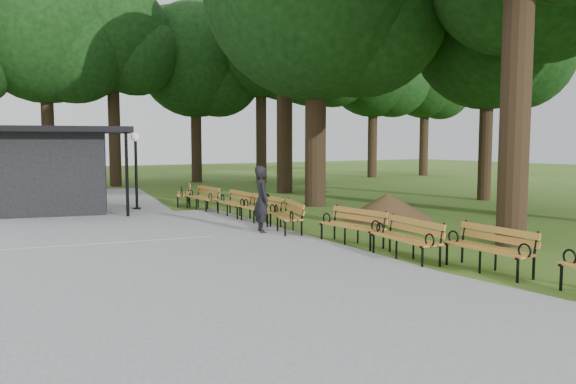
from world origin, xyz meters
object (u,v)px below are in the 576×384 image
bench_3 (405,239)px  bench_9 (183,194)px  kiosk (51,170)px  lawn_tree_5 (489,35)px  lamp_post (136,154)px  lawn_tree_4 (284,1)px  person (262,200)px  bench_6 (260,210)px  dirt_mound (388,206)px  bench_2 (488,249)px  bench_4 (351,226)px  bench_8 (202,198)px  bench_5 (285,216)px  bench_7 (233,204)px

bench_3 → bench_9: (-0.31, 11.94, 0.00)m
kiosk → lawn_tree_5: (16.34, -4.90, 5.39)m
lamp_post → lawn_tree_4: (8.09, 3.11, 7.00)m
person → bench_9: bearing=9.2°
person → bench_6: bearing=-13.2°
bench_3 → lawn_tree_4: bearing=163.7°
dirt_mound → bench_3: 6.30m
kiosk → lamp_post: kiosk is taller
dirt_mound → lawn_tree_5: (7.38, 2.23, 6.45)m
bench_2 → bench_3: same height
lamp_post → bench_6: size_ratio=1.47×
person → bench_6: person is taller
lamp_post → bench_9: bearing=18.7°
kiosk → bench_4: bearing=-49.0°
kiosk → lamp_post: size_ratio=1.69×
bench_8 → person: bearing=-8.1°
bench_4 → person: bearing=-164.9°
bench_2 → bench_8: (-0.88, 11.74, 0.00)m
bench_9 → dirt_mound: bearing=51.2°
bench_4 → bench_6: (-0.27, 4.06, 0.00)m
bench_6 → bench_9: bearing=-178.4°
bench_9 → bench_5: bearing=20.2°
bench_4 → lawn_tree_4: size_ratio=0.15×
person → bench_7: size_ratio=0.96×
bench_7 → lawn_tree_5: (11.42, -0.72, 6.42)m
dirt_mound → bench_7: (-4.05, 2.95, 0.03)m
bench_3 → bench_5: 4.34m
lamp_post → bench_7: 4.34m
bench_2 → bench_3: bearing=-159.3°
lamp_post → bench_9: lamp_post is taller
dirt_mound → bench_2: bearing=-117.0°
bench_3 → bench_5: (-0.29, 4.33, 0.00)m
bench_4 → lawn_tree_5: lawn_tree_5 is taller
dirt_mound → bench_8: bearing=129.1°
lamp_post → bench_4: size_ratio=1.47×
bench_4 → bench_7: 5.92m
lawn_tree_5 → kiosk: bearing=163.3°
bench_8 → lawn_tree_4: bearing=123.3°
dirt_mound → bench_9: bench_9 is taller
bench_2 → bench_5: same height
lamp_post → lawn_tree_4: lawn_tree_4 is taller
person → bench_5: person is taller
bench_6 → lawn_tree_5: 13.17m
bench_6 → bench_3: bearing=1.4°
lamp_post → bench_8: size_ratio=1.47×
bench_5 → lawn_tree_5: lawn_tree_5 is taller
lamp_post → bench_5: 7.40m
bench_2 → lawn_tree_5: 15.27m
kiosk → bench_9: (4.74, -0.11, -1.04)m
person → lawn_tree_4: (6.68, 9.85, 8.12)m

